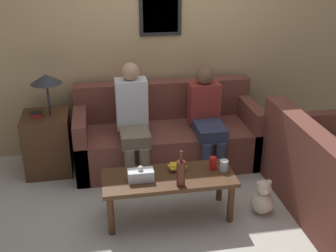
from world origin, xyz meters
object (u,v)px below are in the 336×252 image
Objects in this scene: couch_side at (332,182)px; wine_bottle at (181,172)px; couch_main at (167,136)px; drinking_glass at (224,166)px; coffee_table at (169,182)px; person_left at (133,117)px; person_right at (207,115)px; teddy_bear at (262,199)px.

couch_side is 5.00× the size of wine_bottle.
couch_main is 1.15m from drinking_glass.
person_left reaches higher than coffee_table.
drinking_glass is (-1.01, 0.19, 0.17)m from couch_side.
couch_main is 0.57m from person_left.
person_right is (0.82, 0.02, -0.04)m from person_left.
teddy_bear is (0.30, -1.00, -0.47)m from person_right.
person_left is 1.08× the size of person_right.
couch_main is 6.16× the size of wine_bottle.
wine_bottle is (-0.09, -1.26, 0.24)m from couch_main.
couch_side reaches higher than coffee_table.
couch_main is 1.23× the size of couch_side.
couch_side reaches higher than drinking_glass.
person_left is (-0.24, 0.89, 0.29)m from coffee_table.
person_right is (-0.94, 1.08, 0.31)m from couch_side.
coffee_table is 3.60× the size of wine_bottle.
wine_bottle is 0.29× the size of person_right.
coffee_table is at bearing -178.61° from drinking_glass.
couch_side is 4.73× the size of teddy_bear.
wine_bottle reaches higher than drinking_glass.
person_left reaches higher than teddy_bear.
person_left is at bearing 104.83° from coffee_table.
couch_side is at bearing -0.48° from wine_bottle.
drinking_glass is 0.09× the size of person_left.
couch_side is 1.47m from person_right.
drinking_glass is 0.09× the size of person_right.
drinking_glass is at bearing 79.16° from couch_side.
coffee_table is (-1.53, 0.18, 0.05)m from couch_side.
drinking_glass is (0.45, 0.18, -0.07)m from wine_bottle.
drinking_glass is at bearing -71.66° from couch_main.
teddy_bear is at bearing 4.80° from wine_bottle.
wine_bottle is at bearing 89.52° from couch_side.
drinking_glass is at bearing -49.07° from person_left.
couch_side is at bearing -48.94° from person_right.
person_right is 3.21× the size of teddy_bear.
couch_main is at bearing 26.88° from person_left.
person_left reaches higher than wine_bottle.
wine_bottle is at bearing -115.39° from person_right.
coffee_table is at bearing 83.29° from couch_side.
person_left is at bearing -153.12° from couch_main.
person_right reaches higher than drinking_glass.
couch_side reaches higher than teddy_bear.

